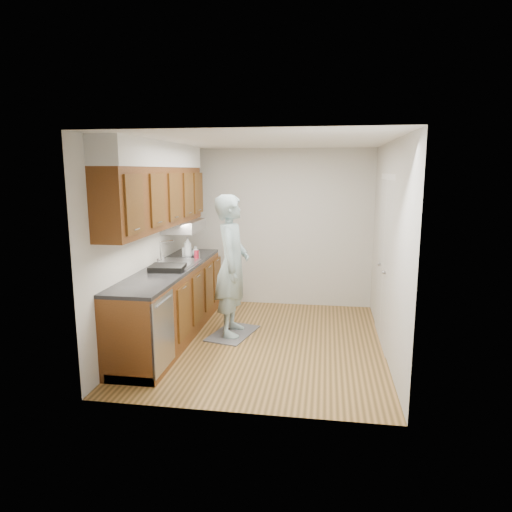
{
  "coord_description": "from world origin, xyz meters",
  "views": [
    {
      "loc": [
        0.76,
        -5.47,
        2.16
      ],
      "look_at": [
        -0.12,
        0.25,
        1.07
      ],
      "focal_mm": 32.0,
      "sensor_mm": 36.0,
      "label": 1
    }
  ],
  "objects_px": {
    "person": "(232,256)",
    "soap_bottle_a": "(188,247)",
    "soap_bottle_c": "(195,251)",
    "dish_rack": "(167,268)",
    "soap_bottle_b": "(186,250)",
    "soda_can": "(197,255)",
    "steel_can": "(198,255)"
  },
  "relations": [
    {
      "from": "soda_can",
      "to": "dish_rack",
      "type": "height_order",
      "value": "soda_can"
    },
    {
      "from": "person",
      "to": "steel_can",
      "type": "bearing_deg",
      "value": 56.43
    },
    {
      "from": "soap_bottle_a",
      "to": "soap_bottle_b",
      "type": "distance_m",
      "value": 0.08
    },
    {
      "from": "person",
      "to": "soda_can",
      "type": "height_order",
      "value": "person"
    },
    {
      "from": "soap_bottle_a",
      "to": "soda_can",
      "type": "bearing_deg",
      "value": -38.35
    },
    {
      "from": "person",
      "to": "steel_can",
      "type": "relative_size",
      "value": 18.57
    },
    {
      "from": "soap_bottle_c",
      "to": "steel_can",
      "type": "distance_m",
      "value": 0.25
    },
    {
      "from": "soap_bottle_b",
      "to": "steel_can",
      "type": "bearing_deg",
      "value": -37.29
    },
    {
      "from": "person",
      "to": "soap_bottle_a",
      "type": "bearing_deg",
      "value": 55.85
    },
    {
      "from": "person",
      "to": "dish_rack",
      "type": "distance_m",
      "value": 0.85
    },
    {
      "from": "soap_bottle_a",
      "to": "soda_can",
      "type": "xyz_separation_m",
      "value": [
        0.16,
        -0.13,
        -0.08
      ]
    },
    {
      "from": "soap_bottle_a",
      "to": "soda_can",
      "type": "height_order",
      "value": "soap_bottle_a"
    },
    {
      "from": "person",
      "to": "soap_bottle_c",
      "type": "distance_m",
      "value": 0.87
    },
    {
      "from": "soda_can",
      "to": "dish_rack",
      "type": "relative_size",
      "value": 0.3
    },
    {
      "from": "soda_can",
      "to": "steel_can",
      "type": "relative_size",
      "value": 1.12
    },
    {
      "from": "steel_can",
      "to": "dish_rack",
      "type": "xyz_separation_m",
      "value": [
        -0.17,
        -0.76,
        -0.02
      ]
    },
    {
      "from": "person",
      "to": "soap_bottle_b",
      "type": "distance_m",
      "value": 0.93
    },
    {
      "from": "soap_bottle_b",
      "to": "soda_can",
      "type": "bearing_deg",
      "value": -40.8
    },
    {
      "from": "soap_bottle_c",
      "to": "dish_rack",
      "type": "height_order",
      "value": "soap_bottle_c"
    },
    {
      "from": "soda_can",
      "to": "steel_can",
      "type": "bearing_deg",
      "value": 44.06
    },
    {
      "from": "person",
      "to": "dish_rack",
      "type": "bearing_deg",
      "value": 117.53
    },
    {
      "from": "soap_bottle_b",
      "to": "dish_rack",
      "type": "relative_size",
      "value": 0.48
    },
    {
      "from": "soap_bottle_a",
      "to": "steel_can",
      "type": "xyz_separation_m",
      "value": [
        0.18,
        -0.12,
        -0.09
      ]
    },
    {
      "from": "soap_bottle_a",
      "to": "dish_rack",
      "type": "relative_size",
      "value": 0.71
    },
    {
      "from": "person",
      "to": "dish_rack",
      "type": "relative_size",
      "value": 5.02
    },
    {
      "from": "person",
      "to": "soap_bottle_c",
      "type": "xyz_separation_m",
      "value": [
        -0.66,
        0.57,
        -0.05
      ]
    },
    {
      "from": "person",
      "to": "steel_can",
      "type": "distance_m",
      "value": 0.66
    },
    {
      "from": "soda_can",
      "to": "dish_rack",
      "type": "bearing_deg",
      "value": -102.04
    },
    {
      "from": "person",
      "to": "dish_rack",
      "type": "xyz_separation_m",
      "value": [
        -0.73,
        -0.41,
        -0.09
      ]
    },
    {
      "from": "soda_can",
      "to": "soap_bottle_a",
      "type": "bearing_deg",
      "value": 141.65
    },
    {
      "from": "soap_bottle_a",
      "to": "soap_bottle_c",
      "type": "distance_m",
      "value": 0.15
    },
    {
      "from": "soap_bottle_a",
      "to": "dish_rack",
      "type": "xyz_separation_m",
      "value": [
        0.01,
        -0.88,
        -0.11
      ]
    }
  ]
}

